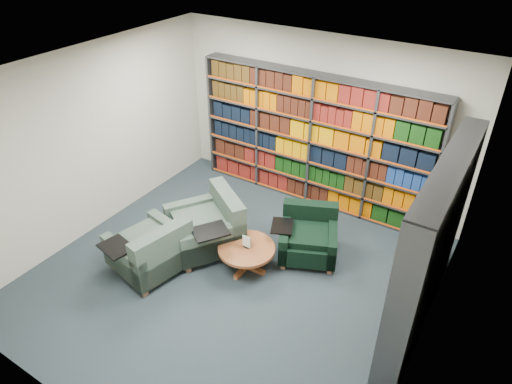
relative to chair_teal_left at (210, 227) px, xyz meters
The scene contains 7 objects.
room_shell 1.28m from the chair_teal_left, 29.03° to the right, with size 5.02×5.02×2.82m.
bookshelf_back 2.22m from the chair_teal_left, 72.21° to the left, with size 4.00×0.28×2.20m.
bookshelf_right 3.08m from the chair_teal_left, ahead, with size 0.28×2.50×2.20m.
chair_teal_left is the anchor object (origin of this frame).
chair_green_right 1.44m from the chair_teal_left, 26.36° to the left, with size 1.07×1.05×0.72m.
chair_teal_front 0.93m from the chair_teal_left, 111.66° to the right, with size 1.07×1.16×0.83m.
coffee_table 0.73m from the chair_teal_left, 10.13° to the right, with size 0.80×0.80×0.56m.
Camera 1 is at (2.79, -3.84, 4.40)m, focal length 32.00 mm.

